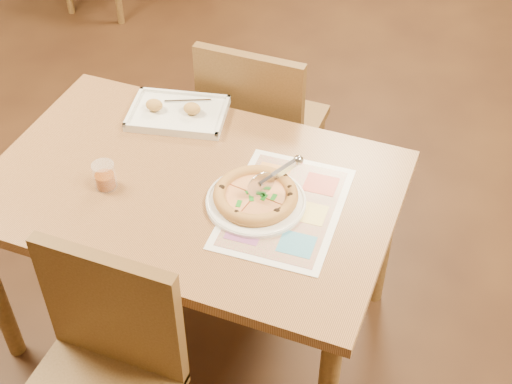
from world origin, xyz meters
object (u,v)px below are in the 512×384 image
(glass_tumbler, at_px, (105,177))
(pizza_cutter, at_px, (273,177))
(chair_far, at_px, (258,117))
(appetizer_tray, at_px, (177,113))
(pizza, at_px, (256,195))
(plate, at_px, (256,202))
(dining_table, at_px, (192,203))
(menu, at_px, (284,207))
(chair_near, at_px, (101,361))

(glass_tumbler, bearing_deg, pizza_cutter, 14.57)
(glass_tumbler, bearing_deg, chair_far, 71.05)
(appetizer_tray, xyz_separation_m, glass_tumbler, (-0.05, -0.42, 0.02))
(pizza, height_order, glass_tumbler, glass_tumbler)
(pizza_cutter, height_order, appetizer_tray, pizza_cutter)
(plate, distance_m, pizza, 0.02)
(chair_far, xyz_separation_m, pizza_cutter, (0.27, -0.58, 0.25))
(dining_table, relative_size, appetizer_tray, 3.44)
(appetizer_tray, relative_size, menu, 0.79)
(plate, xyz_separation_m, appetizer_tray, (-0.42, 0.32, 0.01))
(dining_table, distance_m, appetizer_tray, 0.38)
(dining_table, distance_m, pizza, 0.25)
(plate, xyz_separation_m, glass_tumbler, (-0.47, -0.10, 0.03))
(chair_far, xyz_separation_m, menu, (0.32, -0.60, 0.16))
(dining_table, relative_size, chair_near, 2.77)
(chair_near, distance_m, glass_tumbler, 0.58)
(menu, bearing_deg, chair_far, 117.85)
(pizza_cutter, relative_size, glass_tumbler, 1.56)
(pizza, bearing_deg, appetizer_tray, 143.25)
(chair_near, height_order, appetizer_tray, chair_near)
(chair_far, relative_size, menu, 0.98)
(chair_far, xyz_separation_m, pizza, (0.23, -0.61, 0.18))
(chair_far, height_order, menu, chair_far)
(dining_table, distance_m, plate, 0.25)
(glass_tumbler, bearing_deg, menu, 11.11)
(pizza, xyz_separation_m, appetizer_tray, (-0.42, 0.31, -0.02))
(dining_table, distance_m, menu, 0.33)
(chair_far, bearing_deg, appetizer_tray, 56.53)
(chair_near, height_order, glass_tumbler, chair_near)
(chair_near, distance_m, pizza_cutter, 0.73)
(dining_table, distance_m, glass_tumbler, 0.29)
(chair_near, distance_m, pizza, 0.66)
(dining_table, height_order, chair_far, chair_far)
(pizza, bearing_deg, dining_table, 178.82)
(plate, height_order, menu, plate)
(appetizer_tray, bearing_deg, pizza_cutter, -31.34)
(glass_tumbler, bearing_deg, appetizer_tray, 83.19)
(dining_table, relative_size, plate, 4.19)
(plate, relative_size, pizza_cutter, 2.23)
(chair_near, xyz_separation_m, appetizer_tray, (-0.19, 0.91, 0.17))
(appetizer_tray, bearing_deg, chair_near, -77.99)
(chair_far, bearing_deg, plate, 110.52)
(appetizer_tray, xyz_separation_m, menu, (0.51, -0.31, -0.01))
(chair_near, height_order, plate, chair_near)
(chair_near, xyz_separation_m, glass_tumbler, (-0.24, 0.49, 0.19))
(pizza, relative_size, appetizer_tray, 0.70)
(pizza_cutter, relative_size, appetizer_tray, 0.37)
(dining_table, xyz_separation_m, chair_far, (-0.00, 0.60, -0.07))
(appetizer_tray, bearing_deg, pizza, -36.75)
(dining_table, height_order, menu, menu)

